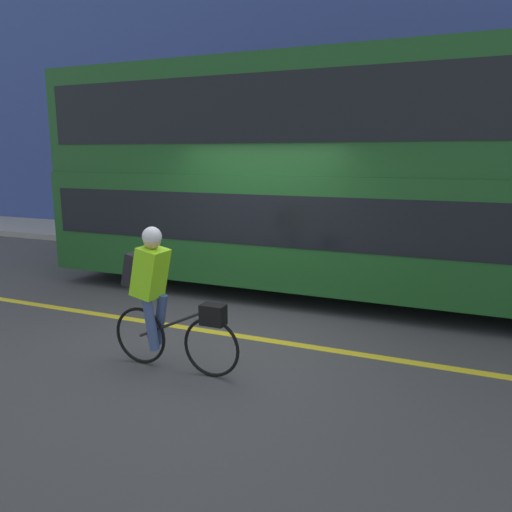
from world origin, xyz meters
The scene contains 7 objects.
ground_plane centered at (0.00, 0.00, 0.00)m, with size 80.00×80.00×0.00m, color #424244.
road_center_line centered at (0.00, 0.15, 0.00)m, with size 50.00×0.14×0.01m, color yellow.
sidewalk_curb centered at (0.00, 6.09, 0.08)m, with size 60.00×2.52×0.16m.
building_facade centered at (0.00, 7.50, 4.70)m, with size 60.00×0.30×9.40m.
bus centered at (0.79, 2.60, 2.10)m, with size 9.59×2.53×3.79m.
cyclist_on_bike centered at (-0.16, -1.06, 0.86)m, with size 1.57×0.32×1.59m.
trash_bin centered at (3.10, 5.96, 0.59)m, with size 0.47×0.47×0.85m.
Camera 1 is at (2.86, -5.48, 2.35)m, focal length 35.00 mm.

